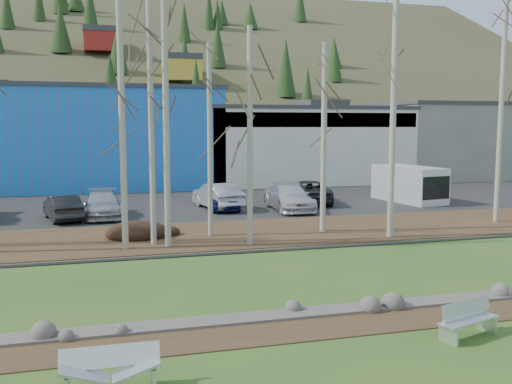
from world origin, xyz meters
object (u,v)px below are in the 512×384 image
object	(u,v)px
bench_damaged	(111,370)
seagull	(464,314)
van_white	(411,184)
car_2	(103,204)
bench_intact	(468,319)
car_6	(289,197)
car_5	(308,192)
car_1	(62,207)
car_4	(218,196)
car_3	(221,197)

from	to	relation	value
bench_damaged	seagull	xyz separation A→B (m)	(9.19, 1.71, -0.27)
van_white	car_2	bearing A→B (deg)	174.85
bench_intact	bench_damaged	size ratio (longest dim) A/B	0.93
bench_damaged	van_white	bearing A→B (deg)	49.47
car_6	van_white	distance (m)	9.02
car_5	car_1	bearing A→B (deg)	21.96
car_4	car_6	bearing A→B (deg)	148.31
car_2	van_white	size ratio (longest dim) A/B	0.87
car_1	car_4	bearing A→B (deg)	178.44
car_3	car_6	distance (m)	4.09
car_1	bench_intact	bearing A→B (deg)	104.62
car_2	car_3	xyz separation A→B (m)	(6.86, 1.07, 0.03)
car_1	van_white	xyz separation A→B (m)	(21.73, 1.59, 0.48)
car_4	car_1	bearing A→B (deg)	1.83
bench_intact	car_3	world-z (taller)	car_3
seagull	car_5	xyz separation A→B (m)	(3.69, 21.75, 0.72)
car_5	van_white	xyz separation A→B (m)	(6.74, -1.19, 0.42)
car_5	van_white	world-z (taller)	van_white
car_4	van_white	xyz separation A→B (m)	(12.93, -0.27, 0.38)
car_2	van_white	world-z (taller)	van_white
car_4	bench_intact	bearing A→B (deg)	84.80
car_5	seagull	bearing A→B (deg)	91.84
car_3	car_5	world-z (taller)	car_5
bench_damaged	car_2	size ratio (longest dim) A/B	0.40
bench_damaged	car_2	bearing A→B (deg)	90.97
bench_damaged	car_6	size ratio (longest dim) A/B	0.37
car_1	car_6	distance (m)	12.81
car_3	car_5	size ratio (longest dim) A/B	0.80
car_6	van_white	size ratio (longest dim) A/B	0.95
car_2	car_6	world-z (taller)	car_6
car_2	car_3	world-z (taller)	car_3
car_2	bench_damaged	bearing A→B (deg)	-91.38
bench_damaged	car_3	world-z (taller)	car_3
bench_damaged	car_3	xyz separation A→B (m)	(6.82, 22.25, 0.44)
van_white	seagull	bearing A→B (deg)	-125.22
car_2	van_white	xyz separation A→B (m)	(19.66, 1.09, 0.46)
car_1	car_4	distance (m)	9.00
car_3	car_4	distance (m)	0.33
bench_intact	car_2	xyz separation A→B (m)	(-8.61, 20.49, 0.41)
car_1	car_6	bearing A→B (deg)	167.74
bench_intact	car_1	world-z (taller)	car_1
car_4	van_white	world-z (taller)	van_white
bench_intact	car_1	bearing A→B (deg)	100.46
bench_damaged	car_4	bearing A→B (deg)	74.32
bench_intact	car_4	xyz separation A→B (m)	(-1.87, 21.85, 0.49)
car_6	van_white	xyz separation A→B (m)	(8.92, 1.32, 0.40)
bench_damaged	seagull	world-z (taller)	bench_damaged
car_4	car_5	xyz separation A→B (m)	(6.19, 0.92, -0.04)
bench_damaged	car_3	bearing A→B (deg)	73.80
bench_intact	car_3	size ratio (longest dim) A/B	0.43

